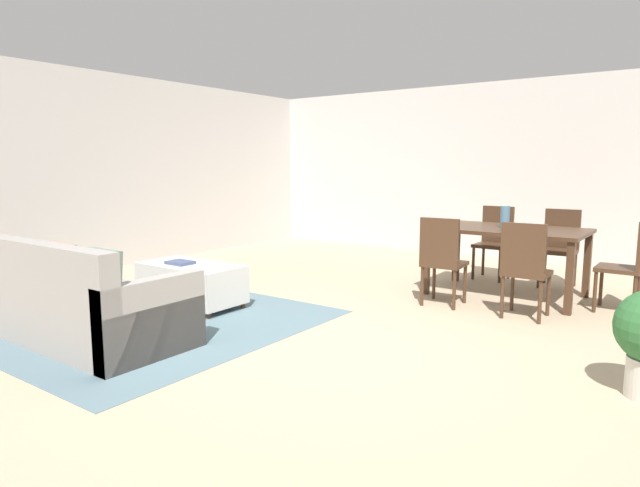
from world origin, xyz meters
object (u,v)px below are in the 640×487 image
object	(u,v)px
ottoman_table	(191,282)
dining_chair_far_left	(495,238)
dining_table	(507,236)
vase_centerpiece	(505,217)
dining_chair_near_right	(525,265)
couch	(69,303)
dining_chair_near_left	(442,256)
dining_chair_head_east	(629,261)
book_on_ottoman	(180,263)
dining_chair_far_right	(560,243)

from	to	relation	value
ottoman_table	dining_chair_far_left	xyz separation A→B (m)	(2.06, 3.24, 0.27)
dining_table	vase_centerpiece	size ratio (longest dim) A/B	6.71
dining_table	dining_chair_near_right	bearing A→B (deg)	-62.69
couch	dining_table	bearing A→B (deg)	55.10
dining_chair_near_left	couch	bearing A→B (deg)	-127.52
dining_chair_near_left	dining_chair_far_left	xyz separation A→B (m)	(-0.03, 1.74, 0.00)
vase_centerpiece	dining_table	bearing A→B (deg)	48.54
dining_chair_head_east	book_on_ottoman	size ratio (longest dim) A/B	3.54
couch	ottoman_table	distance (m)	1.29
vase_centerpiece	dining_chair_near_right	bearing A→B (deg)	-60.68
couch	vase_centerpiece	size ratio (longest dim) A/B	9.26
dining_chair_near_left	dining_chair_far_right	world-z (taller)	same
dining_chair_far_left	book_on_ottoman	distance (m)	3.94
ottoman_table	dining_table	xyz separation A→B (m)	(2.48, 2.34, 0.42)
dining_chair_far_right	vase_centerpiece	bearing A→B (deg)	-113.15
dining_chair_head_east	vase_centerpiece	distance (m)	1.27
dining_chair_far_left	dining_chair_far_right	distance (m)	0.79
ottoman_table	dining_chair_near_right	distance (m)	3.29
dining_table	dining_chair_far_right	xyz separation A→B (m)	(0.36, 0.88, -0.15)
couch	dining_table	xyz separation A→B (m)	(2.53, 3.63, 0.38)
ottoman_table	dining_chair_far_left	bearing A→B (deg)	57.55
dining_chair_near_left	dining_chair_head_east	world-z (taller)	same
dining_chair_near_left	dining_chair_far_right	xyz separation A→B (m)	(0.76, 1.72, 0.00)
dining_chair_head_east	couch	bearing A→B (deg)	-135.86
dining_chair_far_right	dining_chair_head_east	size ratio (longest dim) A/B	1.00
dining_chair_head_east	dining_chair_near_left	bearing A→B (deg)	-152.42
dining_chair_far_left	dining_chair_far_right	bearing A→B (deg)	-1.22
ottoman_table	dining_table	world-z (taller)	dining_table
ottoman_table	dining_chair_near_right	world-z (taller)	dining_chair_near_right
book_on_ottoman	dining_chair_far_right	bearing A→B (deg)	48.30
couch	dining_chair_far_right	size ratio (longest dim) A/B	2.43
ottoman_table	dining_chair_far_right	bearing A→B (deg)	48.50
ottoman_table	dining_chair_far_left	size ratio (longest dim) A/B	1.19
dining_table	book_on_ottoman	distance (m)	3.53
ottoman_table	dining_chair_head_east	distance (m)	4.36
couch	dining_chair_far_left	size ratio (longest dim) A/B	2.43
dining_chair_near_left	book_on_ottoman	world-z (taller)	dining_chair_near_left
dining_table	dining_chair_near_left	xyz separation A→B (m)	(-0.39, -0.84, -0.15)
dining_table	book_on_ottoman	bearing A→B (deg)	-136.81
couch	book_on_ottoman	bearing A→B (deg)	91.54
dining_chair_far_left	book_on_ottoman	xyz separation A→B (m)	(-2.14, -3.30, -0.06)
dining_chair_near_right	dining_chair_far_right	size ratio (longest dim) A/B	1.00
dining_chair_far_left	ottoman_table	bearing A→B (deg)	-122.45
couch	dining_chair_near_left	bearing A→B (deg)	52.48
couch	vase_centerpiece	world-z (taller)	vase_centerpiece
dining_chair_near_right	vase_centerpiece	distance (m)	1.00
dining_chair_far_right	vase_centerpiece	world-z (taller)	vase_centerpiece
ottoman_table	dining_chair_head_east	world-z (taller)	dining_chair_head_east
dining_chair_near_right	dining_chair_far_left	world-z (taller)	same
couch	dining_chair_near_right	distance (m)	4.08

